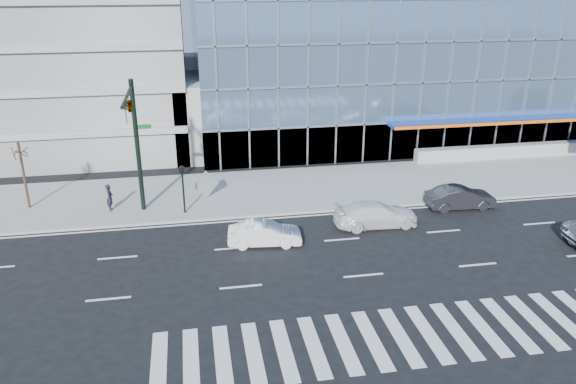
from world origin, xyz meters
name	(u,v)px	position (x,y,z in m)	size (l,w,h in m)	color
ground	(342,240)	(0.00, 0.00, 0.00)	(160.00, 160.00, 0.00)	black
sidewalk	(311,187)	(0.00, 8.00, 0.07)	(120.00, 8.00, 0.15)	gray
theatre_building	(413,42)	(14.00, 26.00, 7.50)	(42.00, 26.00, 15.00)	#6C8CB4
parking_garage	(39,20)	(-20.00, 26.00, 10.00)	(24.00, 24.00, 20.00)	gray
ramp_block	(213,115)	(-6.00, 18.00, 3.00)	(6.00, 8.00, 6.00)	gray
traffic_signal	(132,119)	(-11.00, 4.57, 6.16)	(1.14, 5.74, 8.00)	black
ped_signal_post	(183,182)	(-8.50, 4.94, 2.14)	(0.30, 0.33, 3.00)	black
street_tree_near	(20,152)	(-18.00, 7.50, 3.78)	(1.10, 1.10, 4.23)	#332319
white_suv	(376,214)	(2.42, 1.46, 0.71)	(1.99, 4.89, 1.42)	white
white_sedan	(265,234)	(-4.27, 0.16, 0.65)	(1.38, 3.95, 1.30)	white
dark_sedan	(460,198)	(8.42, 3.00, 0.71)	(1.49, 4.28, 1.41)	black
pedestrian	(110,197)	(-12.96, 6.16, 1.00)	(0.62, 0.41, 1.70)	black
tilted_panel	(206,184)	(-7.08, 7.20, 1.07)	(1.30, 0.06, 1.30)	#969696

